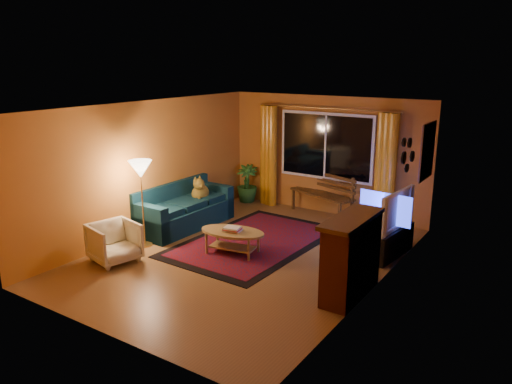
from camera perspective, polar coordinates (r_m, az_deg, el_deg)
The scene contains 22 objects.
floor at distance 8.55m, azimuth -1.12°, elevation -7.32°, with size 4.50×6.00×0.02m, color brown.
ceiling at distance 7.94m, azimuth -1.21°, elevation 9.76°, with size 4.50×6.00×0.02m, color white.
wall_back at distance 10.71m, azimuth 8.05°, elevation 4.17°, with size 4.50×0.02×2.50m, color #BE742A.
wall_left at distance 9.59m, azimuth -12.36°, elevation 2.70°, with size 0.02×6.00×2.50m, color #BE742A.
wall_right at distance 7.16m, azimuth 13.91°, elevation -1.56°, with size 0.02×6.00×2.50m, color #BE742A.
window at distance 10.61m, azimuth 7.94°, elevation 5.18°, with size 2.00×0.02×1.30m, color black.
curtain_rod at distance 10.47m, azimuth 7.99°, elevation 9.46°, with size 0.03×0.03×3.20m, color #BF8C3F.
curtain_left at distance 11.25m, azimuth 1.52°, elevation 4.17°, with size 0.36×0.36×2.24m, color orange.
curtain_right at distance 10.12m, azimuth 14.61°, elevation 2.45°, with size 0.36×0.36×2.24m, color orange.
bench at distance 10.70m, azimuth 7.47°, elevation -1.44°, with size 1.53×0.45×0.46m, color #472C11.
potted_plant at distance 11.58m, azimuth -1.05°, elevation 0.99°, with size 0.48×0.48×0.86m, color #235B1E.
sofa at distance 9.92m, azimuth -8.31°, elevation -1.60°, with size 0.90×2.10×0.85m, color #0B2834.
dog at distance 10.18m, azimuth -6.38°, elevation 0.10°, with size 0.28×0.39×0.43m, color olive, non-canonical shape.
armchair at distance 8.50m, azimuth -15.90°, elevation -5.35°, with size 0.70×0.66×0.72m, color beige.
floor_lamp at distance 8.95m, azimuth -12.84°, elevation -1.32°, with size 0.26×0.26×1.56m, color #BF8C3F.
rug at distance 9.14m, azimuth -0.25°, elevation -5.66°, with size 2.06×3.26×0.02m, color #810601.
coffee_table at distance 8.55m, azimuth -2.70°, elevation -5.75°, with size 1.14×1.14×0.41m, color olive.
tv_console at distance 8.75m, azimuth 14.90°, elevation -5.51°, with size 0.39×1.17×0.49m, color black.
television at distance 8.58m, azimuth 15.16°, elevation -1.91°, with size 1.15×0.15×0.66m, color black.
fireplace at distance 7.10m, azimuth 10.83°, elevation -7.50°, with size 0.40×1.20×1.10m, color maroon.
mirror_cluster at distance 8.25m, azimuth 16.92°, elevation 4.34°, with size 0.06×0.60×0.56m, color black, non-canonical shape.
painting at distance 9.37m, azimuth 18.98°, elevation 4.45°, with size 0.04×0.76×0.96m, color #CA6115.
Camera 1 is at (4.50, -6.50, 3.24)m, focal length 35.00 mm.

